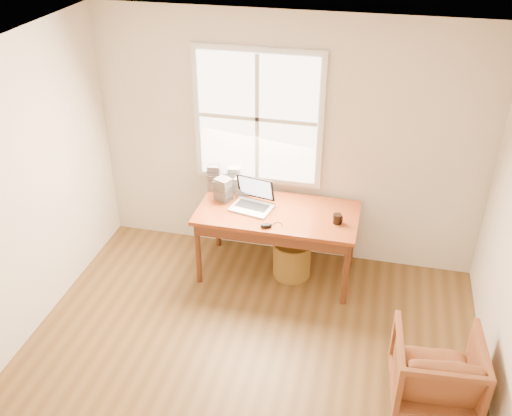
{
  "coord_description": "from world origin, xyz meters",
  "views": [
    {
      "loc": [
        0.91,
        -2.97,
        3.68
      ],
      "look_at": [
        -0.19,
        1.65,
        0.85
      ],
      "focal_mm": 40.0,
      "sensor_mm": 36.0,
      "label": 1
    }
  ],
  "objects": [
    {
      "name": "room_shell",
      "position": [
        -0.02,
        0.16,
        1.32
      ],
      "size": [
        4.04,
        4.54,
        2.64
      ],
      "color": "brown",
      "rests_on": "ground"
    },
    {
      "name": "desk",
      "position": [
        0.0,
        1.8,
        0.73
      ],
      "size": [
        1.6,
        0.8,
        0.04
      ],
      "primitive_type": "cube",
      "color": "brown",
      "rests_on": "room_shell"
    },
    {
      "name": "armchair",
      "position": [
        1.55,
        0.46,
        0.31
      ],
      "size": [
        0.71,
        0.73,
        0.62
      ],
      "primitive_type": "imported",
      "rotation": [
        0.0,
        0.0,
        3.22
      ],
      "color": "brown",
      "rests_on": "room_shell"
    },
    {
      "name": "wicker_stool",
      "position": [
        0.16,
        1.8,
        0.19
      ],
      "size": [
        0.43,
        0.43,
        0.39
      ],
      "primitive_type": "cylinder",
      "rotation": [
        0.0,
        0.0,
        0.12
      ],
      "color": "olive",
      "rests_on": "room_shell"
    },
    {
      "name": "laptop",
      "position": [
        -0.26,
        1.78,
        0.91
      ],
      "size": [
        0.52,
        0.54,
        0.33
      ],
      "primitive_type": null,
      "rotation": [
        0.0,
        0.0,
        -0.21
      ],
      "color": "silver",
      "rests_on": "desk"
    },
    {
      "name": "mouse",
      "position": [
        -0.05,
        1.49,
        0.77
      ],
      "size": [
        0.13,
        0.1,
        0.04
      ],
      "primitive_type": "ellipsoid",
      "rotation": [
        0.0,
        0.0,
        0.35
      ],
      "color": "black",
      "rests_on": "desk"
    },
    {
      "name": "coffee_mug",
      "position": [
        0.6,
        1.72,
        0.8
      ],
      "size": [
        0.11,
        0.11,
        0.09
      ],
      "primitive_type": "cylinder",
      "rotation": [
        0.0,
        0.0,
        -0.41
      ],
      "color": "black",
      "rests_on": "desk"
    },
    {
      "name": "cd_stack_a",
      "position": [
        -0.54,
        2.15,
        0.88
      ],
      "size": [
        0.14,
        0.13,
        0.26
      ],
      "primitive_type": "cube",
      "rotation": [
        0.0,
        0.0,
        0.13
      ],
      "color": "silver",
      "rests_on": "desk"
    },
    {
      "name": "cd_stack_b",
      "position": [
        -0.59,
        1.9,
        0.87
      ],
      "size": [
        0.19,
        0.18,
        0.24
      ],
      "primitive_type": "cube",
      "rotation": [
        0.0,
        0.0,
        -0.41
      ],
      "color": "#26252A",
      "rests_on": "desk"
    },
    {
      "name": "cd_stack_c",
      "position": [
        -0.74,
        2.08,
        0.89
      ],
      "size": [
        0.14,
        0.13,
        0.29
      ],
      "primitive_type": "cube",
      "rotation": [
        0.0,
        0.0,
        0.15
      ],
      "color": "gray",
      "rests_on": "desk"
    },
    {
      "name": "cd_stack_d",
      "position": [
        -0.42,
        2.07,
        0.85
      ],
      "size": [
        0.15,
        0.14,
        0.19
      ],
      "primitive_type": "cube",
      "rotation": [
        0.0,
        0.0,
        -0.03
      ],
      "color": "silver",
      "rests_on": "desk"
    }
  ]
}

